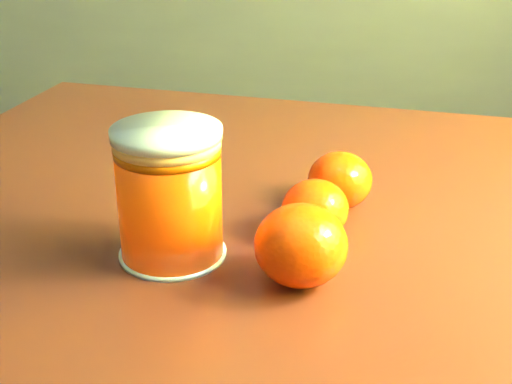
{
  "coord_description": "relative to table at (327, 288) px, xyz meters",
  "views": [
    {
      "loc": [
        0.88,
        -0.46,
        1.02
      ],
      "look_at": [
        0.85,
        0.08,
        0.77
      ],
      "focal_mm": 50.0,
      "sensor_mm": 36.0,
      "label": 1
    }
  ],
  "objects": [
    {
      "name": "orange_back",
      "position": [
        0.01,
        0.0,
        0.12
      ],
      "size": [
        0.07,
        0.07,
        0.05
      ],
      "primitive_type": "ellipsoid",
      "rotation": [
        0.0,
        0.0,
        0.05
      ],
      "color": "#FF3F05",
      "rests_on": "table"
    },
    {
      "name": "table",
      "position": [
        0.0,
        0.0,
        0.0
      ],
      "size": [
        1.07,
        0.85,
        0.72
      ],
      "rotation": [
        0.0,
        0.0,
        -0.21
      ],
      "color": "#5C2417",
      "rests_on": "ground"
    },
    {
      "name": "orange_front",
      "position": [
        -0.02,
        -0.06,
        0.12
      ],
      "size": [
        0.06,
        0.06,
        0.05
      ],
      "primitive_type": "ellipsoid",
      "rotation": [
        0.0,
        0.0,
        0.02
      ],
      "color": "#FF3F05",
      "rests_on": "table"
    },
    {
      "name": "juice_glass",
      "position": [
        -0.14,
        -0.1,
        0.15
      ],
      "size": [
        0.09,
        0.09,
        0.11
      ],
      "rotation": [
        0.0,
        0.0,
        -0.06
      ],
      "color": "#FB4305",
      "rests_on": "table"
    },
    {
      "name": "orange_extra",
      "position": [
        -0.03,
        -0.14,
        0.12
      ],
      "size": [
        0.08,
        0.08,
        0.07
      ],
      "primitive_type": "ellipsoid",
      "rotation": [
        0.0,
        0.0,
        -0.12
      ],
      "color": "#FF3F05",
      "rests_on": "table"
    }
  ]
}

